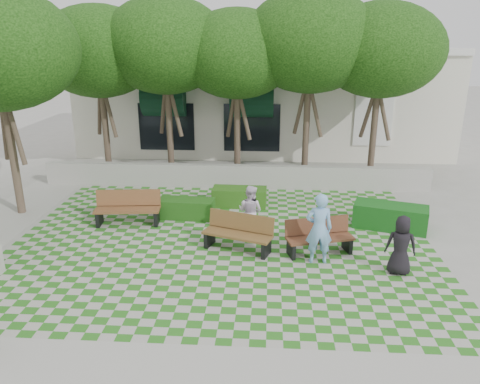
# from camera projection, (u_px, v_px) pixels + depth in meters

# --- Properties ---
(ground) EXTENTS (90.00, 90.00, 0.00)m
(ground) POSITION_uv_depth(u_px,v_px,m) (218.00, 259.00, 12.58)
(ground) COLOR gray
(ground) RESTS_ON ground
(lawn) EXTENTS (12.00, 12.00, 0.00)m
(lawn) POSITION_uv_depth(u_px,v_px,m) (222.00, 243.00, 13.52)
(lawn) COLOR #2B721E
(lawn) RESTS_ON ground
(sidewalk_south) EXTENTS (16.00, 2.00, 0.01)m
(sidewalk_south) POSITION_uv_depth(u_px,v_px,m) (189.00, 381.00, 8.14)
(sidewalk_south) COLOR #9E9B93
(sidewalk_south) RESTS_ON ground
(retaining_wall) EXTENTS (15.00, 0.36, 0.90)m
(retaining_wall) POSITION_uv_depth(u_px,v_px,m) (235.00, 176.00, 18.29)
(retaining_wall) COLOR #9E9B93
(retaining_wall) RESTS_ON ground
(bench_east) EXTENTS (1.93, 1.10, 0.97)m
(bench_east) POSITION_uv_depth(u_px,v_px,m) (319.00, 237.00, 12.78)
(bench_east) COLOR #522E1C
(bench_east) RESTS_ON ground
(bench_mid) EXTENTS (2.04, 1.26, 1.02)m
(bench_mid) POSITION_uv_depth(u_px,v_px,m) (238.00, 233.00, 12.96)
(bench_mid) COLOR brown
(bench_mid) RESTS_ON ground
(bench_west) EXTENTS (2.08, 0.87, 1.06)m
(bench_west) POSITION_uv_depth(u_px,v_px,m) (128.00, 209.00, 14.74)
(bench_west) COLOR brown
(bench_west) RESTS_ON ground
(hedge_east) EXTENTS (2.34, 1.49, 0.76)m
(hedge_east) POSITION_uv_depth(u_px,v_px,m) (390.00, 217.00, 14.43)
(hedge_east) COLOR #134917
(hedge_east) RESTS_ON ground
(hedge_midright) EXTENTS (1.89, 0.81, 0.65)m
(hedge_midright) POSITION_uv_depth(u_px,v_px,m) (239.00, 197.00, 16.34)
(hedge_midright) COLOR #245216
(hedge_midright) RESTS_ON ground
(hedge_midleft) EXTENTS (1.83, 0.83, 0.63)m
(hedge_midleft) POSITION_uv_depth(u_px,v_px,m) (186.00, 208.00, 15.30)
(hedge_midleft) COLOR #1A4813
(hedge_midleft) RESTS_ON ground
(person_blue) EXTENTS (0.73, 0.50, 1.92)m
(person_blue) POSITION_uv_depth(u_px,v_px,m) (319.00, 229.00, 12.09)
(person_blue) COLOR #7AADDF
(person_blue) RESTS_ON ground
(person_dark) EXTENTS (0.83, 0.63, 1.54)m
(person_dark) POSITION_uv_depth(u_px,v_px,m) (401.00, 245.00, 11.58)
(person_dark) COLOR black
(person_dark) RESTS_ON ground
(person_white) EXTENTS (0.96, 0.88, 1.59)m
(person_white) POSITION_uv_depth(u_px,v_px,m) (250.00, 211.00, 13.73)
(person_white) COLOR silver
(person_white) RESTS_ON ground
(tree_row) EXTENTS (17.70, 13.40, 7.41)m
(tree_row) POSITION_uv_depth(u_px,v_px,m) (182.00, 50.00, 16.65)
(tree_row) COLOR #47382B
(tree_row) RESTS_ON ground
(building) EXTENTS (18.00, 8.92, 5.15)m
(building) POSITION_uv_depth(u_px,v_px,m) (263.00, 97.00, 25.01)
(building) COLOR beige
(building) RESTS_ON ground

